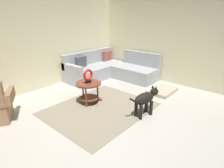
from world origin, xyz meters
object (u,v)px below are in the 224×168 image
Objects in this scene: dog at (146,99)px; dog_toy_ball at (101,99)px; side_table at (89,87)px; torus_sculpture at (88,76)px; dog_bed_mat at (162,91)px; sectional_couch at (110,70)px.

dog_toy_ball is (-0.13, 1.20, -0.34)m from dog.
dog is at bearing -72.98° from side_table.
dog_toy_ball is at bearing -22.49° from torus_sculpture.
dog_bed_mat is 1.77m from dog_toy_ball.
side_table is 0.29m from torus_sculpture.
sectional_couch reaches higher than side_table.
dog_bed_mat is (1.80, -1.02, -0.37)m from side_table.
dog is at bearing -83.99° from dog_toy_ball.
sectional_couch is 26.61× the size of dog_toy_ball.
torus_sculpture is 2.17m from dog_bed_mat.
side_table is at bearing 0.00° from torus_sculpture.
dog_toy_ball is (-1.53, -1.04, -0.25)m from sectional_couch.
torus_sculpture is at bearing 150.53° from dog_bed_mat.
dog_toy_ball is at bearing -161.94° from dog.
sectional_couch is 2.68× the size of dog.
torus_sculpture is at bearing -150.94° from dog.
sectional_couch is 1.96m from dog_bed_mat.
sectional_couch is 2.81× the size of dog_bed_mat.
side_table is at bearing -150.94° from dog.
dog_bed_mat is (1.80, -1.02, -0.67)m from torus_sculpture.
side_table is 0.75× the size of dog_bed_mat.
torus_sculpture reaches higher than side_table.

